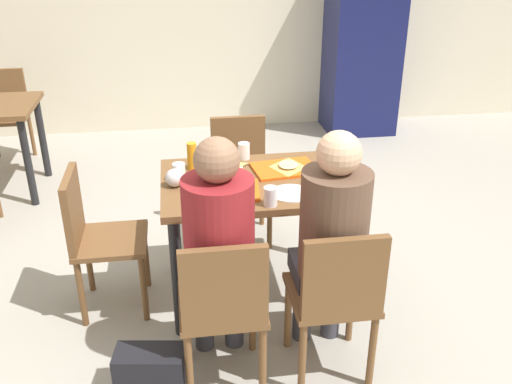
# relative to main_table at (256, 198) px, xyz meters

# --- Properties ---
(ground_plane) EXTENTS (10.00, 10.00, 0.02)m
(ground_plane) POSITION_rel_main_table_xyz_m (0.00, 0.00, -0.65)
(ground_plane) COLOR #9E998E
(main_table) EXTENTS (1.06, 0.76, 0.76)m
(main_table) POSITION_rel_main_table_xyz_m (0.00, 0.00, 0.00)
(main_table) COLOR brown
(main_table) RESTS_ON ground_plane
(chair_near_left) EXTENTS (0.40, 0.40, 0.85)m
(chair_near_left) POSITION_rel_main_table_xyz_m (-0.26, -0.76, -0.15)
(chair_near_left) COLOR brown
(chair_near_left) RESTS_ON ground_plane
(chair_near_right) EXTENTS (0.40, 0.40, 0.85)m
(chair_near_right) POSITION_rel_main_table_xyz_m (0.26, -0.76, -0.15)
(chair_near_right) COLOR brown
(chair_near_right) RESTS_ON ground_plane
(chair_far_side) EXTENTS (0.40, 0.40, 0.85)m
(chair_far_side) POSITION_rel_main_table_xyz_m (0.00, 0.76, -0.15)
(chair_far_side) COLOR brown
(chair_far_side) RESTS_ON ground_plane
(chair_left_end) EXTENTS (0.40, 0.40, 0.85)m
(chair_left_end) POSITION_rel_main_table_xyz_m (-0.91, 0.00, -0.15)
(chair_left_end) COLOR brown
(chair_left_end) RESTS_ON ground_plane
(person_in_red) EXTENTS (0.32, 0.42, 1.26)m
(person_in_red) POSITION_rel_main_table_xyz_m (-0.26, -0.62, 0.10)
(person_in_red) COLOR #383842
(person_in_red) RESTS_ON ground_plane
(person_in_brown_jacket) EXTENTS (0.32, 0.42, 1.26)m
(person_in_brown_jacket) POSITION_rel_main_table_xyz_m (0.26, -0.62, 0.10)
(person_in_brown_jacket) COLOR #383842
(person_in_brown_jacket) RESTS_ON ground_plane
(tray_red_near) EXTENTS (0.38, 0.29, 0.02)m
(tray_red_near) POSITION_rel_main_table_xyz_m (-0.18, -0.13, 0.12)
(tray_red_near) COLOR #D85914
(tray_red_near) RESTS_ON main_table
(tray_red_far) EXTENTS (0.39, 0.30, 0.02)m
(tray_red_far) POSITION_rel_main_table_xyz_m (0.18, 0.11, 0.12)
(tray_red_far) COLOR #D85914
(tray_red_far) RESTS_ON main_table
(paper_plate_center) EXTENTS (0.22, 0.22, 0.01)m
(paper_plate_center) POSITION_rel_main_table_xyz_m (-0.16, 0.21, 0.12)
(paper_plate_center) COLOR white
(paper_plate_center) RESTS_ON main_table
(paper_plate_near_edge) EXTENTS (0.22, 0.22, 0.01)m
(paper_plate_near_edge) POSITION_rel_main_table_xyz_m (0.16, -0.21, 0.12)
(paper_plate_near_edge) COLOR white
(paper_plate_near_edge) RESTS_ON main_table
(pizza_slice_a) EXTENTS (0.24, 0.23, 0.02)m
(pizza_slice_a) POSITION_rel_main_table_xyz_m (-0.21, -0.15, 0.14)
(pizza_slice_a) COLOR tan
(pizza_slice_a) RESTS_ON tray_red_near
(pizza_slice_b) EXTENTS (0.20, 0.23, 0.02)m
(pizza_slice_b) POSITION_rel_main_table_xyz_m (0.21, 0.12, 0.14)
(pizza_slice_b) COLOR tan
(pizza_slice_b) RESTS_ON tray_red_far
(pizza_slice_c) EXTENTS (0.21, 0.17, 0.02)m
(pizza_slice_c) POSITION_rel_main_table_xyz_m (-0.14, 0.20, 0.13)
(pizza_slice_c) COLOR tan
(pizza_slice_c) RESTS_ON paper_plate_center
(plastic_cup_a) EXTENTS (0.07, 0.07, 0.10)m
(plastic_cup_a) POSITION_rel_main_table_xyz_m (-0.03, 0.32, 0.16)
(plastic_cup_a) COLOR white
(plastic_cup_a) RESTS_ON main_table
(plastic_cup_b) EXTENTS (0.07, 0.07, 0.10)m
(plastic_cup_b) POSITION_rel_main_table_xyz_m (0.03, -0.32, 0.16)
(plastic_cup_b) COLOR white
(plastic_cup_b) RESTS_ON main_table
(plastic_cup_c) EXTENTS (0.07, 0.07, 0.10)m
(plastic_cup_c) POSITION_rel_main_table_xyz_m (-0.42, 0.06, 0.16)
(plastic_cup_c) COLOR white
(plastic_cup_c) RESTS_ON main_table
(soda_can) EXTENTS (0.07, 0.07, 0.12)m
(soda_can) POSITION_rel_main_table_xyz_m (0.45, 0.02, 0.17)
(soda_can) COLOR #B7BCC6
(soda_can) RESTS_ON main_table
(condiment_bottle) EXTENTS (0.06, 0.06, 0.16)m
(condiment_bottle) POSITION_rel_main_table_xyz_m (-0.34, 0.21, 0.19)
(condiment_bottle) COLOR orange
(condiment_bottle) RESTS_ON main_table
(foil_bundle) EXTENTS (0.10, 0.10, 0.10)m
(foil_bundle) POSITION_rel_main_table_xyz_m (-0.45, -0.02, 0.16)
(foil_bundle) COLOR silver
(foil_bundle) RESTS_ON main_table
(handbag) EXTENTS (0.34, 0.21, 0.28)m
(handbag) POSITION_rel_main_table_xyz_m (-0.61, -0.78, -0.50)
(handbag) COLOR black
(handbag) RESTS_ON ground_plane
(drink_fridge) EXTENTS (0.70, 0.60, 1.90)m
(drink_fridge) POSITION_rel_main_table_xyz_m (1.53, 2.85, 0.31)
(drink_fridge) COLOR #14194C
(drink_fridge) RESTS_ON ground_plane
(background_chair_far) EXTENTS (0.40, 0.40, 0.85)m
(background_chair_far) POSITION_rel_main_table_xyz_m (-1.98, 2.47, -0.15)
(background_chair_far) COLOR brown
(background_chair_far) RESTS_ON ground_plane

